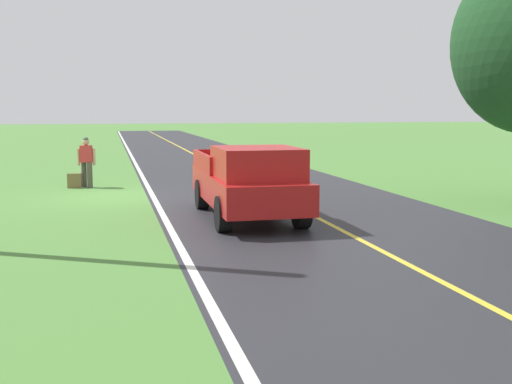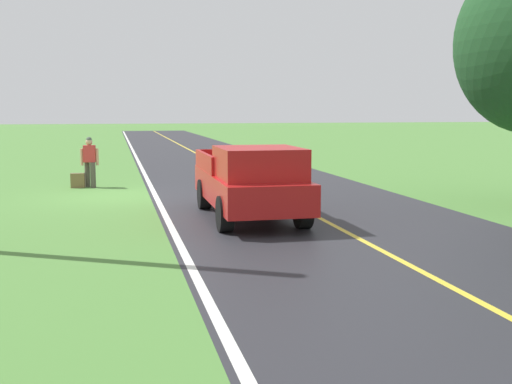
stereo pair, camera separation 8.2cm
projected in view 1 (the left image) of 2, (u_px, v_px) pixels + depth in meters
name	position (u px, v px, depth m)	size (l,w,h in m)	color
ground_plane	(115.00, 196.00, 19.27)	(200.00, 200.00, 0.00)	#4C7F38
road_surface	(266.00, 192.00, 20.39)	(7.78, 120.00, 0.00)	#28282D
lane_edge_line	(152.00, 195.00, 19.53)	(0.16, 117.60, 0.00)	silver
lane_centre_line	(266.00, 191.00, 20.39)	(0.14, 117.60, 0.00)	gold
hitchhiker_walking	(86.00, 159.00, 21.36)	(0.62, 0.53, 1.75)	#4C473D
suitcase_carried	(74.00, 181.00, 21.31)	(0.20, 0.46, 0.50)	brown
pickup_truck_passing	(249.00, 180.00, 15.16)	(2.12, 5.41, 1.82)	#B21919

